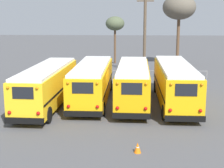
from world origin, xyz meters
The scene contains 10 objects.
ground_plane centered at (0.00, 0.00, 0.00)m, with size 160.00×160.00×0.00m, color #4C4C4F.
school_bus_0 centered at (-4.76, -0.99, 1.65)m, with size 2.84×10.75×2.99m.
school_bus_1 centered at (-1.59, 0.67, 1.61)m, with size 2.74×10.56×2.95m.
school_bus_2 centered at (1.59, -0.10, 1.67)m, with size 2.71×9.98×3.04m.
school_bus_3 centered at (4.76, -0.06, 1.69)m, with size 2.64×10.74×3.09m.
utility_pole centered at (2.99, 11.61, 4.71)m, with size 1.80×0.31×9.17m.
bare_tree_0 centered at (-0.55, 21.28, 5.32)m, with size 2.54×2.54×6.37m.
bare_tree_1 centered at (7.60, 18.79, 7.44)m, with size 4.16×4.16×9.08m.
fence_line centered at (0.00, 7.00, 0.99)m, with size 17.57×0.06×1.42m.
traffic_cone centered at (1.70, -9.43, 0.27)m, with size 0.36×0.36×0.54m.
Camera 1 is at (1.14, -25.57, 6.90)m, focal length 55.00 mm.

